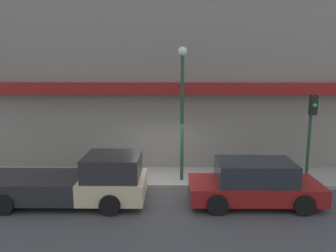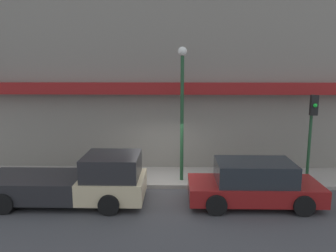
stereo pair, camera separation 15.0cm
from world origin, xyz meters
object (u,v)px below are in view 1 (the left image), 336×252
street_lamp (182,98)px  traffic_light (311,122)px  parked_car (254,183)px  fire_hydrant (82,171)px  pickup_truck (77,182)px

street_lamp → traffic_light: street_lamp is taller
parked_car → fire_hydrant: parked_car is taller
pickup_truck → street_lamp: street_lamp is taller
pickup_truck → street_lamp: size_ratio=1.04×
fire_hydrant → traffic_light: bearing=-0.2°
parked_car → street_lamp: bearing=138.3°
parked_car → fire_hydrant: bearing=159.9°
pickup_truck → traffic_light: bearing=14.1°
pickup_truck → parked_car: 6.20m
traffic_light → parked_car: bearing=-142.3°
fire_hydrant → street_lamp: bearing=-1.4°
pickup_truck → parked_car: bearing=0.9°
fire_hydrant → street_lamp: 5.16m
parked_car → pickup_truck: bearing=177.7°
pickup_truck → fire_hydrant: size_ratio=8.86×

